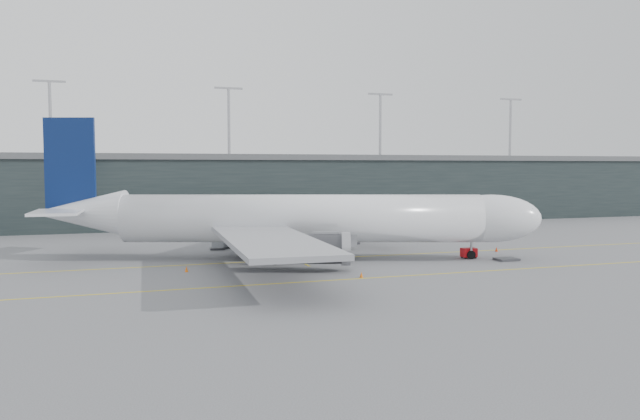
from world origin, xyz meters
name	(u,v)px	position (x,y,z in m)	size (l,w,h in m)	color
ground	(254,257)	(0.00, 0.00, 0.00)	(320.00, 320.00, 0.00)	#525257
taxiline_a	(261,261)	(0.00, -4.00, 0.01)	(160.00, 0.25, 0.02)	gold
taxiline_b	(293,283)	(0.00, -20.00, 0.01)	(160.00, 0.25, 0.02)	gold
taxiline_lead_main	(258,240)	(5.00, 20.00, 0.01)	(0.25, 60.00, 0.02)	gold
terminal	(200,189)	(0.00, 58.00, 7.62)	(240.00, 36.00, 29.00)	black
main_aircraft	(299,220)	(5.48, -3.39, 5.40)	(66.91, 61.64, 19.25)	white
jet_bridge	(317,212)	(16.52, 22.46, 4.49)	(12.92, 43.10, 5.99)	#2D2E33
gse_cart	(469,253)	(28.04, -10.01, 0.78)	(2.09, 1.37, 1.40)	red
baggage_dolly	(506,259)	(31.73, -13.44, 0.17)	(2.86, 2.29, 0.29)	#36363B
uld_a	(217,243)	(-3.66, 9.55, 1.04)	(2.30, 1.91, 1.98)	#343539
uld_b	(223,243)	(-2.55, 10.81, 0.90)	(1.94, 1.58, 1.72)	#343539
uld_c	(247,243)	(0.92, 9.53, 0.91)	(2.07, 1.74, 1.73)	#343539
cone_nose	(496,249)	(35.51, -5.51, 0.35)	(0.44, 0.44, 0.70)	red
cone_wing_stbd	(361,275)	(8.25, -19.45, 0.33)	(0.42, 0.42, 0.66)	orange
cone_wing_port	(302,244)	(9.86, 9.92, 0.32)	(0.40, 0.40, 0.64)	#EA590D
cone_tail	(186,269)	(-10.29, -9.32, 0.35)	(0.44, 0.44, 0.69)	orange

